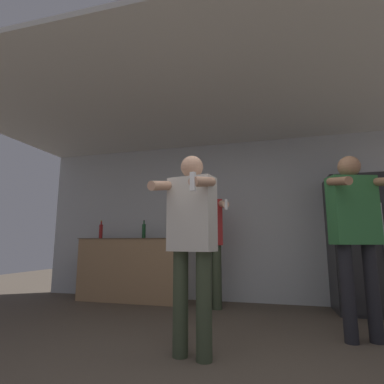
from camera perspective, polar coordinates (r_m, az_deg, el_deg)
name	(u,v)px	position (r m, az deg, el deg)	size (l,w,h in m)	color
wall_back	(242,219)	(4.89, 9.52, -5.12)	(7.00, 0.06, 2.55)	#B2B7BC
ceiling_slab	(227,103)	(3.79, 6.70, 16.57)	(7.00, 3.42, 0.05)	silver
refrigerator	(357,243)	(4.64, 28.97, -8.50)	(0.67, 0.67, 1.80)	#262628
counter	(133,269)	(5.07, -11.24, -14.15)	(1.69, 0.60, 0.97)	#997551
bottle_green_wine	(101,231)	(5.38, -16.96, -7.10)	(0.06, 0.06, 0.31)	maroon
bottle_clear_vodka	(177,229)	(4.80, -2.81, -7.10)	(0.09, 0.09, 0.37)	black
bottle_tall_gin	(144,231)	(5.01, -9.17, -7.31)	(0.06, 0.06, 0.30)	#194723
person_woman_foreground	(192,235)	(2.54, -0.09, -8.21)	(0.51, 0.54, 1.66)	#38422D
person_man_side	(355,226)	(3.32, 28.59, -5.75)	(0.57, 0.55, 1.77)	black
person_spectator_back	(210,237)	(4.30, 3.50, -8.51)	(0.51, 0.55, 1.73)	#38422D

